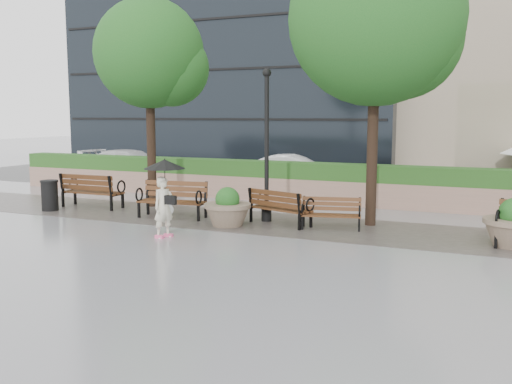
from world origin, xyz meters
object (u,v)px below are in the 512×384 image
at_px(car_left, 132,165).
at_px(bench_1, 172,207).
at_px(lamppost, 267,155).
at_px(pedestrian, 164,190).
at_px(bench_3, 331,220).
at_px(bench_2, 280,215).
at_px(planter_left, 228,211).
at_px(trash_bin, 50,196).
at_px(bench_0, 92,198).
at_px(car_right, 294,171).

bearing_deg(car_left, bench_1, -136.87).
height_order(lamppost, pedestrian, lamppost).
distance_m(bench_1, car_left, 9.83).
height_order(bench_3, lamppost, lamppost).
relative_size(bench_3, pedestrian, 0.86).
distance_m(bench_2, planter_left, 1.42).
xyz_separation_m(bench_3, lamppost, (-1.96, 0.36, 1.60)).
bearing_deg(trash_bin, lamppost, 8.92).
height_order(bench_1, bench_3, bench_1).
height_order(bench_1, trash_bin, bench_1).
bearing_deg(bench_3, trash_bin, 171.50).
distance_m(bench_2, trash_bin, 7.38).
height_order(trash_bin, pedestrian, pedestrian).
bearing_deg(bench_1, lamppost, 6.63).
distance_m(bench_1, pedestrian, 2.74).
relative_size(bench_1, lamppost, 0.48).
height_order(bench_2, trash_bin, bench_2).
bearing_deg(trash_bin, bench_2, 5.62).
relative_size(bench_0, car_left, 0.43).
relative_size(bench_0, planter_left, 1.63).
distance_m(trash_bin, car_left, 8.09).
bearing_deg(lamppost, bench_2, -32.67).
distance_m(planter_left, pedestrian, 2.15).
bearing_deg(car_right, planter_left, 179.02).
bearing_deg(lamppost, bench_3, -10.56).
bearing_deg(bench_3, bench_1, 170.01).
distance_m(bench_2, pedestrian, 3.36).
distance_m(bench_0, pedestrian, 5.42).
bearing_deg(bench_1, car_left, 126.22).
distance_m(bench_3, car_right, 8.65).
distance_m(bench_2, car_right, 8.10).
bearing_deg(trash_bin, pedestrian, -19.00).
bearing_deg(bench_0, trash_bin, 50.61).
distance_m(bench_0, car_right, 8.51).
bearing_deg(bench_0, bench_2, 177.90).
height_order(bench_0, lamppost, lamppost).
relative_size(bench_1, trash_bin, 2.24).
bearing_deg(trash_bin, car_left, 108.12).
bearing_deg(bench_3, car_left, 135.13).
xyz_separation_m(bench_2, car_right, (-2.43, 7.72, 0.38)).
height_order(bench_0, bench_2, bench_0).
relative_size(bench_2, pedestrian, 1.00).
xyz_separation_m(bench_3, car_right, (-3.84, 7.74, 0.42)).
height_order(bench_2, car_left, car_left).
relative_size(trash_bin, car_left, 0.19).
xyz_separation_m(bench_3, car_left, (-11.27, 6.98, 0.45)).
distance_m(bench_1, trash_bin, 4.16).
distance_m(bench_1, bench_3, 4.63).
distance_m(trash_bin, lamppost, 7.02).
bearing_deg(car_right, car_left, 86.73).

